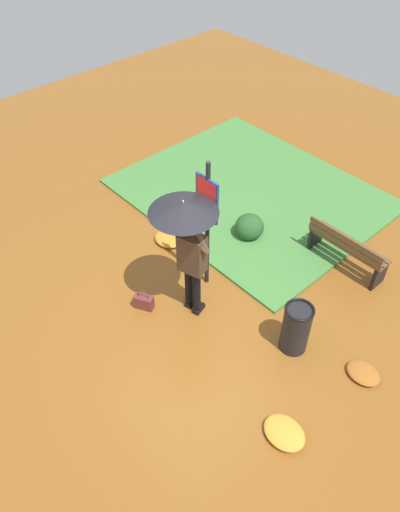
% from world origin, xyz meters
% --- Properties ---
extents(ground_plane, '(18.00, 18.00, 0.00)m').
position_xyz_m(ground_plane, '(0.00, 0.00, 0.00)').
color(ground_plane, brown).
extents(grass_verge, '(4.80, 4.00, 0.05)m').
position_xyz_m(grass_verge, '(1.73, -2.98, 0.03)').
color(grass_verge, '#47843D').
rests_on(grass_verge, ground_plane).
extents(person_with_umbrella, '(0.96, 0.96, 2.04)m').
position_xyz_m(person_with_umbrella, '(0.35, -0.12, 1.55)').
color(person_with_umbrella, black).
rests_on(person_with_umbrella, ground_plane).
extents(info_sign_post, '(0.44, 0.07, 2.30)m').
position_xyz_m(info_sign_post, '(0.56, -0.68, 1.44)').
color(info_sign_post, black).
rests_on(info_sign_post, ground_plane).
extents(handbag, '(0.33, 0.27, 0.37)m').
position_xyz_m(handbag, '(0.80, 0.42, 0.13)').
color(handbag, brown).
rests_on(handbag, ground_plane).
extents(park_bench, '(1.40, 0.37, 0.75)m').
position_xyz_m(park_bench, '(-0.74, -2.64, 0.40)').
color(park_bench, black).
rests_on(park_bench, ground_plane).
extents(trash_bin, '(0.42, 0.42, 0.83)m').
position_xyz_m(trash_bin, '(-1.25, -0.73, 0.42)').
color(trash_bin, black).
rests_on(trash_bin, ground_plane).
extents(shrub_cluster, '(0.57, 0.52, 0.47)m').
position_xyz_m(shrub_cluster, '(0.89, -2.03, 0.22)').
color(shrub_cluster, '#285628').
rests_on(shrub_cluster, ground_plane).
extents(leaf_pile_near_person, '(0.48, 0.39, 0.11)m').
position_xyz_m(leaf_pile_near_person, '(-2.23, -1.06, 0.05)').
color(leaf_pile_near_person, '#A86023').
rests_on(leaf_pile_near_person, ground_plane).
extents(leaf_pile_by_bench, '(0.56, 0.45, 0.12)m').
position_xyz_m(leaf_pile_by_bench, '(-2.07, 0.41, 0.06)').
color(leaf_pile_by_bench, gold).
rests_on(leaf_pile_by_bench, ground_plane).
extents(leaf_pile_far_path, '(0.53, 0.43, 0.12)m').
position_xyz_m(leaf_pile_far_path, '(1.74, -0.85, 0.06)').
color(leaf_pile_far_path, '#C68428').
rests_on(leaf_pile_far_path, ground_plane).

